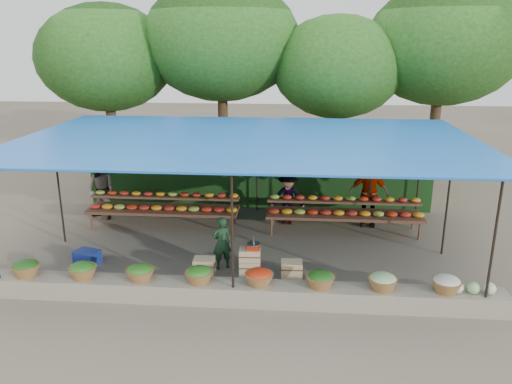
# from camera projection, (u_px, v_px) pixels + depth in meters

# --- Properties ---
(ground) EXTENTS (60.00, 60.00, 0.00)m
(ground) POSITION_uv_depth(u_px,v_px,m) (248.00, 247.00, 12.66)
(ground) COLOR #645C4A
(ground) RESTS_ON ground
(stone_curb) EXTENTS (10.60, 0.55, 0.40)m
(stone_curb) POSITION_uv_depth(u_px,v_px,m) (234.00, 293.00, 9.98)
(stone_curb) COLOR slate
(stone_curb) RESTS_ON ground
(stall_canopy) EXTENTS (10.80, 6.60, 2.82)m
(stall_canopy) POSITION_uv_depth(u_px,v_px,m) (247.00, 143.00, 11.95)
(stall_canopy) COLOR black
(stall_canopy) RESTS_ON ground
(produce_baskets) EXTENTS (8.98, 0.58, 0.34)m
(produce_baskets) POSITION_uv_depth(u_px,v_px,m) (229.00, 276.00, 9.88)
(produce_baskets) COLOR brown
(produce_baskets) RESTS_ON stone_curb
(netting_backdrop) EXTENTS (10.60, 0.06, 2.50)m
(netting_backdrop) POSITION_uv_depth(u_px,v_px,m) (258.00, 169.00, 15.30)
(netting_backdrop) COLOR #1A4518
(netting_backdrop) RESTS_ON ground
(tree_row) EXTENTS (16.51, 5.50, 7.12)m
(tree_row) POSITION_uv_depth(u_px,v_px,m) (279.00, 51.00, 17.05)
(tree_row) COLOR #321F12
(tree_row) RESTS_ON ground
(fruit_table_left) EXTENTS (4.21, 0.95, 0.93)m
(fruit_table_left) POSITION_uv_depth(u_px,v_px,m) (164.00, 205.00, 13.97)
(fruit_table_left) COLOR #4C2E1E
(fruit_table_left) RESTS_ON ground
(fruit_table_right) EXTENTS (4.21, 0.95, 0.93)m
(fruit_table_right) POSITION_uv_depth(u_px,v_px,m) (344.00, 210.00, 13.57)
(fruit_table_right) COLOR #4C2E1E
(fruit_table_right) RESTS_ON ground
(crate_counter) EXTENTS (2.36, 0.36, 0.77)m
(crate_counter) POSITION_uv_depth(u_px,v_px,m) (249.00, 268.00, 10.78)
(crate_counter) COLOR tan
(crate_counter) RESTS_ON ground
(weighing_scale) EXTENTS (0.28, 0.28, 0.30)m
(weighing_scale) POSITION_uv_depth(u_px,v_px,m) (254.00, 246.00, 10.62)
(weighing_scale) COLOR #B2270E
(weighing_scale) RESTS_ON crate_counter
(vendor_seated) EXTENTS (0.54, 0.46, 1.25)m
(vendor_seated) POSITION_uv_depth(u_px,v_px,m) (222.00, 243.00, 11.33)
(vendor_seated) COLOR #19371F
(vendor_seated) RESTS_ON ground
(customer_left) EXTENTS (1.06, 0.96, 1.78)m
(customer_left) POSITION_uv_depth(u_px,v_px,m) (101.00, 190.00, 14.43)
(customer_left) COLOR slate
(customer_left) RESTS_ON ground
(customer_mid) EXTENTS (1.01, 0.64, 1.50)m
(customer_mid) POSITION_uv_depth(u_px,v_px,m) (288.00, 198.00, 14.11)
(customer_mid) COLOR slate
(customer_mid) RESTS_ON ground
(customer_right) EXTENTS (1.13, 0.54, 1.87)m
(customer_right) POSITION_uv_depth(u_px,v_px,m) (369.00, 194.00, 13.93)
(customer_right) COLOR slate
(customer_right) RESTS_ON ground
(blue_crate_front) EXTENTS (0.59, 0.47, 0.32)m
(blue_crate_front) POSITION_uv_depth(u_px,v_px,m) (78.00, 280.00, 10.59)
(blue_crate_front) COLOR navy
(blue_crate_front) RESTS_ON ground
(blue_crate_back) EXTENTS (0.64, 0.54, 0.33)m
(blue_crate_back) POSITION_uv_depth(u_px,v_px,m) (87.00, 257.00, 11.70)
(blue_crate_back) COLOR navy
(blue_crate_back) RESTS_ON ground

